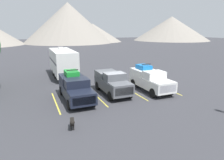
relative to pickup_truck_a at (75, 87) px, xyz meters
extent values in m
plane|color=#38383D|center=(3.89, -0.02, -1.15)|extent=(240.00, 240.00, 0.00)
cube|color=black|center=(0.00, -0.26, -0.30)|extent=(2.11, 5.89, 0.89)
cube|color=black|center=(-0.01, -2.38, 0.19)|extent=(2.02, 1.65, 0.08)
cube|color=black|center=(0.00, -0.79, 0.53)|extent=(1.98, 1.53, 0.76)
cube|color=slate|center=(0.00, -1.41, 0.57)|extent=(1.85, 0.22, 0.56)
cube|color=black|center=(0.00, 1.32, 0.45)|extent=(2.06, 2.71, 0.60)
cube|color=silver|center=(-0.01, -3.17, -0.25)|extent=(1.78, 0.06, 0.62)
cylinder|color=black|center=(0.96, -2.27, -0.74)|extent=(0.28, 0.82, 0.82)
cylinder|color=black|center=(-0.97, -2.26, -0.74)|extent=(0.28, 0.82, 0.82)
cylinder|color=black|center=(0.97, 1.73, -0.74)|extent=(0.28, 0.82, 0.82)
cylinder|color=black|center=(-0.96, 1.74, -0.74)|extent=(0.28, 0.82, 0.82)
cube|color=green|center=(0.00, 1.32, 0.98)|extent=(1.16, 1.73, 0.45)
cylinder|color=black|center=(0.47, 0.73, 0.97)|extent=(0.18, 0.44, 0.44)
cylinder|color=black|center=(-0.47, 0.73, 0.97)|extent=(0.18, 0.44, 0.44)
cylinder|color=black|center=(0.48, 1.92, 0.97)|extent=(0.18, 0.44, 0.44)
cylinder|color=black|center=(-0.47, 1.92, 0.97)|extent=(0.18, 0.44, 0.44)
cube|color=black|center=(0.00, 0.84, 1.35)|extent=(1.05, 0.08, 0.08)
cube|color=#595B60|center=(3.68, 0.15, -0.22)|extent=(2.03, 5.25, 1.00)
cube|color=#595B60|center=(3.68, -1.74, 0.32)|extent=(1.94, 1.47, 0.08)
cube|color=#595B60|center=(3.68, -0.32, 0.65)|extent=(1.90, 1.37, 0.74)
cube|color=slate|center=(3.68, -0.87, 0.69)|extent=(1.78, 0.22, 0.55)
cube|color=#595B60|center=(3.68, 1.56, 0.54)|extent=(1.98, 2.42, 0.53)
cube|color=silver|center=(3.67, -2.45, -0.17)|extent=(1.71, 0.06, 0.70)
cylinder|color=black|center=(4.60, -1.64, -0.72)|extent=(0.28, 0.86, 0.86)
cylinder|color=black|center=(2.75, -1.63, -0.72)|extent=(0.28, 0.86, 0.86)
cylinder|color=black|center=(4.61, 1.93, -0.72)|extent=(0.28, 0.86, 0.86)
cylinder|color=black|center=(2.76, 1.93, -0.72)|extent=(0.28, 0.86, 0.86)
cube|color=white|center=(7.61, -0.51, -0.23)|extent=(2.09, 5.46, 0.95)
cube|color=white|center=(7.61, -2.47, 0.28)|extent=(2.00, 1.53, 0.08)
cube|color=white|center=(7.61, -1.00, 0.61)|extent=(1.96, 1.42, 0.73)
cube|color=slate|center=(7.61, -1.56, 0.64)|extent=(1.83, 0.21, 0.54)
cube|color=white|center=(7.62, 0.97, 0.54)|extent=(2.04, 2.52, 0.59)
cube|color=silver|center=(7.61, -3.20, -0.19)|extent=(1.77, 0.06, 0.67)
cylinder|color=black|center=(8.57, -2.36, -0.71)|extent=(0.28, 0.88, 0.88)
cylinder|color=black|center=(6.65, -2.36, -0.71)|extent=(0.28, 0.88, 0.88)
cylinder|color=black|center=(8.57, 1.35, -0.71)|extent=(0.28, 0.88, 0.88)
cylinder|color=black|center=(6.66, 1.35, -0.71)|extent=(0.28, 0.88, 0.88)
cube|color=blue|center=(7.62, 0.97, 1.06)|extent=(1.15, 1.61, 0.45)
cylinder|color=black|center=(8.08, 0.41, 1.06)|extent=(0.18, 0.44, 0.44)
cylinder|color=black|center=(7.15, 0.42, 1.06)|extent=(0.18, 0.44, 0.44)
cylinder|color=black|center=(8.09, 1.52, 1.06)|extent=(0.18, 0.44, 0.44)
cylinder|color=black|center=(7.15, 1.52, 1.06)|extent=(0.18, 0.44, 0.44)
cube|color=black|center=(7.62, 0.52, 1.44)|extent=(1.04, 0.08, 0.08)
cube|color=gold|center=(-1.77, -0.20, -1.15)|extent=(0.12, 5.50, 0.01)
cube|color=gold|center=(2.00, -0.20, -1.15)|extent=(0.12, 5.50, 0.01)
cube|color=gold|center=(5.78, -0.20, -1.15)|extent=(0.12, 5.50, 0.01)
cube|color=gold|center=(9.55, -0.20, -1.15)|extent=(0.12, 5.50, 0.01)
cube|color=white|center=(0.50, 9.39, 0.86)|extent=(2.59, 7.80, 2.95)
cube|color=#595960|center=(-0.81, 9.39, 1.00)|extent=(0.02, 7.49, 0.24)
cube|color=silver|center=(0.50, 10.56, 2.48)|extent=(0.60, 0.70, 0.30)
cube|color=#333333|center=(0.50, 4.89, -0.83)|extent=(0.12, 1.20, 0.12)
cylinder|color=black|center=(1.69, 8.46, -0.77)|extent=(0.22, 0.76, 0.76)
cylinder|color=black|center=(-0.70, 8.46, -0.77)|extent=(0.22, 0.76, 0.76)
cylinder|color=black|center=(1.69, 10.33, -0.77)|extent=(0.22, 0.76, 0.76)
cylinder|color=black|center=(-0.70, 10.33, -0.77)|extent=(0.22, 0.76, 0.76)
cube|color=black|center=(-1.39, -5.36, -0.68)|extent=(0.37, 0.72, 0.28)
sphere|color=black|center=(-1.46, -5.73, -0.57)|extent=(0.31, 0.31, 0.31)
cylinder|color=black|center=(-1.32, -4.99, -0.63)|extent=(0.07, 0.16, 0.20)
cylinder|color=black|center=(-1.35, -5.61, -0.99)|extent=(0.06, 0.06, 0.33)
cylinder|color=black|center=(-1.51, -5.58, -0.99)|extent=(0.06, 0.06, 0.33)
cylinder|color=black|center=(-1.27, -5.14, -0.99)|extent=(0.06, 0.06, 0.33)
cylinder|color=black|center=(-1.43, -5.11, -0.99)|extent=(0.06, 0.06, 0.33)
cone|color=gray|center=(14.41, 78.27, 7.76)|extent=(40.24, 40.24, 17.83)
cone|color=gray|center=(26.77, 80.47, 3.20)|extent=(28.10, 28.10, 8.70)
cone|color=gray|center=(70.73, 75.87, 5.28)|extent=(41.00, 41.00, 12.86)
camera|label=1|loc=(-3.48, -16.94, 4.97)|focal=31.98mm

